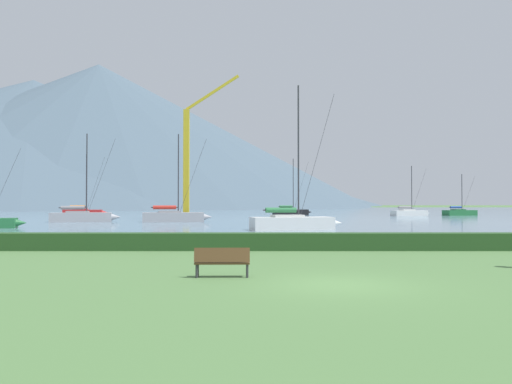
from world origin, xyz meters
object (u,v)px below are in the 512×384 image
(sailboat_slip_4, at_px, (173,216))
(sailboat_slip_5, at_px, (82,212))
(sailboat_slip_0, at_px, (408,213))
(park_bench_near_path, at_px, (221,261))
(sailboat_slip_2, at_px, (290,212))
(sailboat_slip_3, at_px, (459,212))
(sailboat_slip_12, at_px, (81,216))
(sailboat_slip_8, at_px, (292,222))
(dock_crane, at_px, (187,169))

(sailboat_slip_4, height_order, sailboat_slip_5, sailboat_slip_5)
(sailboat_slip_0, distance_m, park_bench_near_path, 81.73)
(sailboat_slip_2, height_order, sailboat_slip_4, sailboat_slip_2)
(sailboat_slip_3, relative_size, sailboat_slip_5, 0.68)
(sailboat_slip_0, height_order, sailboat_slip_4, sailboat_slip_4)
(sailboat_slip_0, bearing_deg, sailboat_slip_12, -165.59)
(sailboat_slip_4, bearing_deg, sailboat_slip_12, 168.58)
(sailboat_slip_8, relative_size, park_bench_near_path, 7.23)
(sailboat_slip_5, height_order, park_bench_near_path, sailboat_slip_5)
(sailboat_slip_3, xyz_separation_m, sailboat_slip_4, (-48.83, -32.94, 0.12))
(sailboat_slip_3, relative_size, dock_crane, 0.38)
(sailboat_slip_2, xyz_separation_m, dock_crane, (-16.47, -28.93, 6.54))
(sailboat_slip_8, height_order, park_bench_near_path, sailboat_slip_8)
(sailboat_slip_5, height_order, sailboat_slip_12, sailboat_slip_5)
(park_bench_near_path, bearing_deg, sailboat_slip_5, 110.12)
(sailboat_slip_2, xyz_separation_m, sailboat_slip_8, (-3.66, -56.45, 0.04))
(park_bench_near_path, xyz_separation_m, dock_crane, (-8.48, 56.18, 6.67))
(sailboat_slip_4, distance_m, sailboat_slip_12, 11.45)
(park_bench_near_path, bearing_deg, sailboat_slip_12, 112.11)
(sailboat_slip_0, xyz_separation_m, park_bench_near_path, (-28.85, -76.47, -0.08))
(sailboat_slip_0, bearing_deg, sailboat_slip_5, 160.72)
(sailboat_slip_0, relative_size, sailboat_slip_4, 0.83)
(sailboat_slip_2, height_order, sailboat_slip_5, sailboat_slip_5)
(sailboat_slip_4, relative_size, sailboat_slip_5, 0.95)
(sailboat_slip_2, distance_m, park_bench_near_path, 85.49)
(sailboat_slip_2, xyz_separation_m, park_bench_near_path, (-7.99, -85.11, -0.13))
(sailboat_slip_0, height_order, park_bench_near_path, sailboat_slip_0)
(sailboat_slip_5, xyz_separation_m, sailboat_slip_12, (10.76, -32.45, 0.02))
(sailboat_slip_0, distance_m, sailboat_slip_8, 53.73)
(sailboat_slip_4, relative_size, sailboat_slip_12, 1.00)
(sailboat_slip_0, distance_m, sailboat_slip_4, 47.61)
(dock_crane, bearing_deg, sailboat_slip_3, 27.02)
(sailboat_slip_3, height_order, sailboat_slip_12, sailboat_slip_12)
(sailboat_slip_3, xyz_separation_m, sailboat_slip_12, (-60.28, -33.00, 0.10))
(sailboat_slip_0, xyz_separation_m, sailboat_slip_4, (-38.01, -28.67, 0.10))
(sailboat_slip_8, bearing_deg, dock_crane, 101.70)
(sailboat_slip_0, height_order, sailboat_slip_2, sailboat_slip_2)
(sailboat_slip_3, height_order, park_bench_near_path, sailboat_slip_3)
(sailboat_slip_0, bearing_deg, dock_crane, -167.22)
(sailboat_slip_5, distance_m, dock_crane, 33.81)
(dock_crane, bearing_deg, sailboat_slip_0, 28.53)
(sailboat_slip_8, height_order, dock_crane, dock_crane)
(park_bench_near_path, bearing_deg, sailboat_slip_2, 83.39)
(sailboat_slip_0, relative_size, dock_crane, 0.44)
(sailboat_slip_0, height_order, dock_crane, dock_crane)
(sailboat_slip_12, relative_size, park_bench_near_path, 6.27)
(sailboat_slip_4, bearing_deg, sailboat_slip_0, 25.33)
(sailboat_slip_0, xyz_separation_m, sailboat_slip_5, (-60.22, 3.72, 0.06))
(sailboat_slip_4, height_order, sailboat_slip_8, sailboat_slip_8)
(sailboat_slip_0, xyz_separation_m, sailboat_slip_2, (-20.86, 8.64, 0.05))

